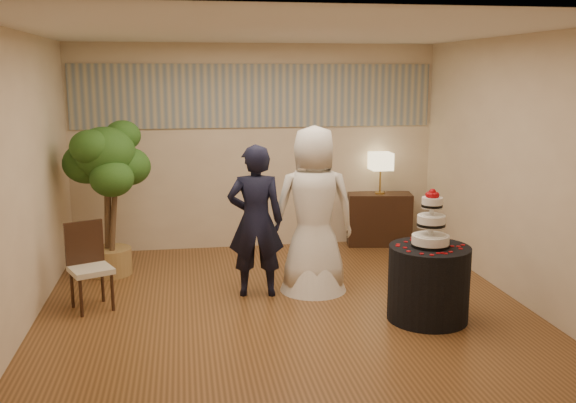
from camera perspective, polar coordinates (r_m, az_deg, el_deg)
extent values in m
cube|color=brown|center=(6.78, -0.29, -9.43)|extent=(5.00, 5.00, 0.00)
cube|color=white|center=(6.35, -0.31, 14.93)|extent=(5.00, 5.00, 0.00)
cube|color=beige|center=(8.87, -2.86, 4.83)|extent=(5.00, 0.06, 2.80)
cube|color=beige|center=(4.01, 5.35, -3.18)|extent=(5.00, 0.06, 2.80)
cube|color=beige|center=(6.51, -22.59, 1.60)|extent=(0.06, 5.00, 2.80)
cube|color=beige|center=(7.24, 19.67, 2.71)|extent=(0.06, 5.00, 2.80)
cube|color=gray|center=(8.80, -2.89, 9.35)|extent=(4.90, 0.02, 0.85)
imported|color=black|center=(6.94, -2.89, -1.74)|extent=(0.65, 0.46, 1.67)
imported|color=white|center=(7.07, 2.30, -0.71)|extent=(0.94, 0.79, 1.86)
cylinder|color=black|center=(6.51, 12.38, -7.10)|extent=(0.87, 0.87, 0.75)
cube|color=black|center=(9.19, 8.10, -1.56)|extent=(0.94, 0.53, 0.74)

